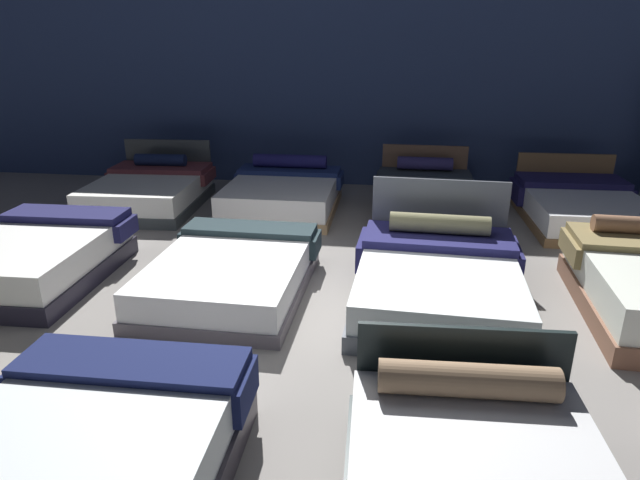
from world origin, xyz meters
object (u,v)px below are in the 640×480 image
at_px(bed_6, 438,278).
at_px(bed_5, 231,273).
at_px(bed_4, 37,258).
at_px(bed_11, 581,207).
at_px(bed_10, 424,199).
at_px(bed_1, 79,478).
at_px(bed_8, 150,191).
at_px(bed_9, 283,195).

bearing_deg(bed_6, bed_5, -176.14).
xyz_separation_m(bed_4, bed_11, (6.54, 2.91, -0.02)).
xyz_separation_m(bed_6, bed_10, (-0.02, 2.84, 0.01)).
height_order(bed_1, bed_10, bed_10).
xyz_separation_m(bed_10, bed_11, (2.24, 0.03, -0.03)).
bearing_deg(bed_10, bed_8, -178.17).
bearing_deg(bed_11, bed_8, 179.66).
bearing_deg(bed_5, bed_1, -88.80).
relative_size(bed_1, bed_10, 1.05).
height_order(bed_4, bed_8, bed_8).
xyz_separation_m(bed_8, bed_10, (4.27, 0.05, 0.01)).
bearing_deg(bed_6, bed_1, -123.00).
height_order(bed_9, bed_11, bed_11).
xyz_separation_m(bed_4, bed_6, (4.33, 0.04, 0.00)).
bearing_deg(bed_8, bed_4, -93.71).
height_order(bed_5, bed_10, bed_10).
distance_m(bed_1, bed_5, 2.92).
distance_m(bed_8, bed_11, 6.51).
height_order(bed_5, bed_8, bed_8).
relative_size(bed_6, bed_9, 1.12).
height_order(bed_4, bed_6, bed_6).
height_order(bed_1, bed_9, bed_9).
distance_m(bed_10, bed_11, 2.24).
distance_m(bed_5, bed_8, 3.56).
xyz_separation_m(bed_6, bed_8, (-4.29, 2.79, -0.01)).
xyz_separation_m(bed_1, bed_8, (-2.16, 5.76, 0.00)).
xyz_separation_m(bed_6, bed_9, (-2.17, 2.85, -0.01)).
xyz_separation_m(bed_5, bed_6, (2.13, 0.05, 0.05)).
relative_size(bed_8, bed_11, 1.00).
relative_size(bed_6, bed_10, 1.12).
bearing_deg(bed_4, bed_5, -1.49).
bearing_deg(bed_5, bed_11, 35.08).
bearing_deg(bed_1, bed_10, 69.33).
xyz_separation_m(bed_5, bed_9, (-0.04, 2.90, 0.04)).
relative_size(bed_1, bed_6, 0.94).
distance_m(bed_4, bed_8, 2.83).
bearing_deg(bed_11, bed_10, 179.72).
bearing_deg(bed_1, bed_8, 109.86).
xyz_separation_m(bed_4, bed_10, (4.31, 2.88, 0.01)).
bearing_deg(bed_8, bed_11, -2.19).
xyz_separation_m(bed_4, bed_5, (2.20, -0.00, -0.05)).
relative_size(bed_1, bed_8, 0.96).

